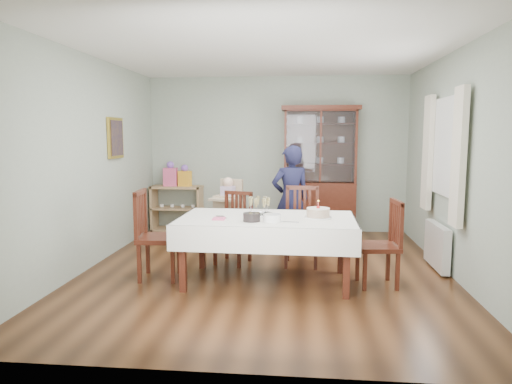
# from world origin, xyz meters

# --- Properties ---
(floor) EXTENTS (5.00, 5.00, 0.00)m
(floor) POSITION_xyz_m (0.00, 0.00, 0.00)
(floor) COLOR #593319
(floor) RESTS_ON ground
(room_shell) EXTENTS (5.00, 5.00, 5.00)m
(room_shell) POSITION_xyz_m (0.00, 0.53, 1.70)
(room_shell) COLOR #9EAA99
(room_shell) RESTS_ON floor
(dining_table) EXTENTS (2.02, 1.19, 0.76)m
(dining_table) POSITION_xyz_m (0.05, -0.43, 0.38)
(dining_table) COLOR #4D1E13
(dining_table) RESTS_ON floor
(china_cabinet) EXTENTS (1.30, 0.48, 2.18)m
(china_cabinet) POSITION_xyz_m (0.75, 2.26, 1.12)
(china_cabinet) COLOR #4D1E13
(china_cabinet) RESTS_ON floor
(sideboard) EXTENTS (0.90, 0.38, 0.80)m
(sideboard) POSITION_xyz_m (-1.75, 2.28, 0.40)
(sideboard) COLOR tan
(sideboard) RESTS_ON floor
(picture_frame) EXTENTS (0.04, 0.48, 0.58)m
(picture_frame) POSITION_xyz_m (-2.22, 0.80, 1.65)
(picture_frame) COLOR gold
(picture_frame) RESTS_ON room_shell
(window) EXTENTS (0.04, 1.02, 1.22)m
(window) POSITION_xyz_m (2.22, 0.30, 1.55)
(window) COLOR white
(window) RESTS_ON room_shell
(curtain_left) EXTENTS (0.07, 0.30, 1.55)m
(curtain_left) POSITION_xyz_m (2.16, -0.32, 1.45)
(curtain_left) COLOR silver
(curtain_left) RESTS_ON room_shell
(curtain_right) EXTENTS (0.07, 0.30, 1.55)m
(curtain_right) POSITION_xyz_m (2.16, 0.92, 1.45)
(curtain_right) COLOR silver
(curtain_right) RESTS_ON room_shell
(radiator) EXTENTS (0.10, 0.80, 0.55)m
(radiator) POSITION_xyz_m (2.16, 0.30, 0.30)
(radiator) COLOR white
(radiator) RESTS_ON floor
(chair_far_left) EXTENTS (0.53, 0.53, 0.94)m
(chair_far_left) POSITION_xyz_m (-0.45, 0.33, 0.28)
(chair_far_left) COLOR #4D1E13
(chair_far_left) RESTS_ON floor
(chair_far_right) EXTENTS (0.47, 0.47, 1.02)m
(chair_far_right) POSITION_xyz_m (0.45, 0.31, 0.30)
(chair_far_right) COLOR #4D1E13
(chair_far_right) RESTS_ON floor
(chair_end_left) EXTENTS (0.51, 0.51, 1.05)m
(chair_end_left) POSITION_xyz_m (-1.25, -0.41, 0.31)
(chair_end_left) COLOR #4D1E13
(chair_end_left) RESTS_ON floor
(chair_end_right) EXTENTS (0.48, 0.48, 0.97)m
(chair_end_right) POSITION_xyz_m (1.32, -0.43, 0.29)
(chair_end_right) COLOR #4D1E13
(chair_end_right) RESTS_ON floor
(woman) EXTENTS (0.66, 0.54, 1.55)m
(woman) POSITION_xyz_m (0.29, 0.94, 0.77)
(woman) COLOR black
(woman) RESTS_ON floor
(high_chair) EXTENTS (0.59, 0.59, 1.07)m
(high_chair) POSITION_xyz_m (-0.64, 1.08, 0.42)
(high_chair) COLOR black
(high_chair) RESTS_ON floor
(champagne_tray) EXTENTS (0.35, 0.35, 0.21)m
(champagne_tray) POSITION_xyz_m (-0.05, -0.30, 0.82)
(champagne_tray) COLOR silver
(champagne_tray) RESTS_ON dining_table
(birthday_cake) EXTENTS (0.30, 0.30, 0.21)m
(birthday_cake) POSITION_xyz_m (0.63, -0.41, 0.82)
(birthday_cake) COLOR white
(birthday_cake) RESTS_ON dining_table
(plate_stack_dark) EXTENTS (0.22, 0.22, 0.09)m
(plate_stack_dark) POSITION_xyz_m (-0.10, -0.68, 0.81)
(plate_stack_dark) COLOR black
(plate_stack_dark) RESTS_ON dining_table
(plate_stack_white) EXTENTS (0.23, 0.23, 0.08)m
(plate_stack_white) POSITION_xyz_m (0.12, -0.69, 0.80)
(plate_stack_white) COLOR white
(plate_stack_white) RESTS_ON dining_table
(napkin_stack) EXTENTS (0.13, 0.13, 0.02)m
(napkin_stack) POSITION_xyz_m (-0.47, -0.61, 0.77)
(napkin_stack) COLOR #E05281
(napkin_stack) RESTS_ON dining_table
(cutlery) EXTENTS (0.17, 0.20, 0.01)m
(cutlery) POSITION_xyz_m (-0.51, -0.49, 0.77)
(cutlery) COLOR silver
(cutlery) RESTS_ON dining_table
(cake_knife) EXTENTS (0.26, 0.07, 0.01)m
(cake_knife) POSITION_xyz_m (0.29, -0.70, 0.77)
(cake_knife) COLOR silver
(cake_knife) RESTS_ON dining_table
(gift_bag_pink) EXTENTS (0.24, 0.16, 0.43)m
(gift_bag_pink) POSITION_xyz_m (-1.85, 2.26, 0.99)
(gift_bag_pink) COLOR #E05281
(gift_bag_pink) RESTS_ON sideboard
(gift_bag_orange) EXTENTS (0.23, 0.18, 0.38)m
(gift_bag_orange) POSITION_xyz_m (-1.59, 2.26, 0.97)
(gift_bag_orange) COLOR #F5A726
(gift_bag_orange) RESTS_ON sideboard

